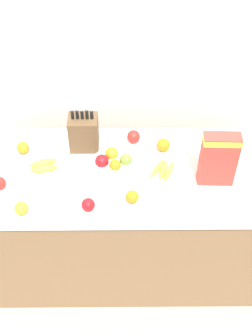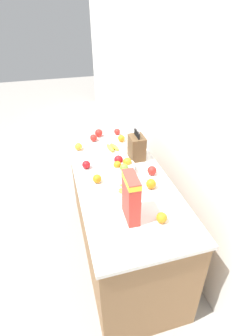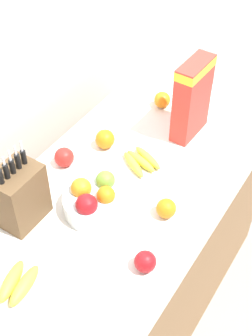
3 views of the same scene
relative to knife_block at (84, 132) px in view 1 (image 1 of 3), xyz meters
The scene contains 15 objects.
ground_plane 1.08m from the knife_block, 41.00° to the right, with size 14.00×14.00×0.00m, color gray.
wall_back 0.52m from the knife_block, 56.28° to the left, with size 9.00×0.06×2.60m.
counter 0.66m from the knife_block, 41.00° to the right, with size 1.73×0.75×0.92m.
knife_block is the anchor object (origin of this frame).
cereal_box 0.79m from the knife_block, 20.70° to the right, with size 0.20×0.09×0.34m.
fruit_bowl 0.27m from the knife_block, 48.76° to the right, with size 0.25×0.25×0.12m.
banana_bunch_left 0.30m from the knife_block, 141.65° to the right, with size 0.17×0.12×0.04m.
banana_bunch_right 0.51m from the knife_block, 24.81° to the right, with size 0.16×0.18×0.03m.
apple_by_knife_block 0.48m from the knife_block, 84.60° to the right, with size 0.07×0.07×0.07m, color #A31419.
apple_leftmost 0.30m from the knife_block, ahead, with size 0.08×0.08×0.08m, color red.
orange_back_center 0.51m from the knife_block, 56.79° to the right, with size 0.07×0.07×0.07m, color orange.
orange_near_bowl 0.84m from the knife_block, ahead, with size 0.07×0.07×0.07m, color orange.
orange_mid_right 0.58m from the knife_block, 121.41° to the right, with size 0.07×0.07×0.07m, color orange.
orange_mid_left 0.37m from the knife_block, behind, with size 0.07×0.07×0.07m, color orange.
orange_by_cereal 0.47m from the knife_block, ahead, with size 0.08×0.08×0.08m, color orange.
Camera 1 is at (-0.02, -1.78, 2.86)m, focal length 50.00 mm.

